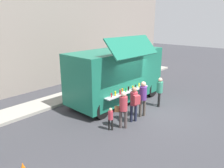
{
  "coord_description": "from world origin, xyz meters",
  "views": [
    {
      "loc": [
        -8.95,
        -5.14,
        4.56
      ],
      "look_at": [
        -0.71,
        2.02,
        1.3
      ],
      "focal_mm": 34.65,
      "sensor_mm": 36.0,
      "label": 1
    }
  ],
  "objects_px": {
    "food_truck_main": "(116,74)",
    "customer_rear_waiting": "(123,107)",
    "customer_front_ordering": "(143,96)",
    "child_near_queue": "(111,117)",
    "customer_mid_with_backpack": "(134,101)",
    "trash_bin": "(127,74)",
    "customer_extra_browsing": "(160,89)"
  },
  "relations": [
    {
      "from": "trash_bin",
      "to": "customer_extra_browsing",
      "type": "bearing_deg",
      "value": -124.57
    },
    {
      "from": "customer_mid_with_backpack",
      "to": "child_near_queue",
      "type": "height_order",
      "value": "customer_mid_with_backpack"
    },
    {
      "from": "food_truck_main",
      "to": "trash_bin",
      "type": "distance_m",
      "value": 4.85
    },
    {
      "from": "customer_rear_waiting",
      "to": "child_near_queue",
      "type": "distance_m",
      "value": 0.69
    },
    {
      "from": "child_near_queue",
      "to": "customer_mid_with_backpack",
      "type": "bearing_deg",
      "value": -48.5
    },
    {
      "from": "child_near_queue",
      "to": "customer_extra_browsing",
      "type": "bearing_deg",
      "value": -39.51
    },
    {
      "from": "customer_rear_waiting",
      "to": "customer_extra_browsing",
      "type": "xyz_separation_m",
      "value": [
        3.26,
        0.06,
        -0.04
      ]
    },
    {
      "from": "food_truck_main",
      "to": "child_near_queue",
      "type": "bearing_deg",
      "value": -141.81
    },
    {
      "from": "customer_front_ordering",
      "to": "child_near_queue",
      "type": "xyz_separation_m",
      "value": [
        -2.06,
        0.24,
        -0.43
      ]
    },
    {
      "from": "customer_extra_browsing",
      "to": "customer_mid_with_backpack",
      "type": "bearing_deg",
      "value": 66.35
    },
    {
      "from": "customer_extra_browsing",
      "to": "child_near_queue",
      "type": "bearing_deg",
      "value": 61.47
    },
    {
      "from": "trash_bin",
      "to": "customer_front_ordering",
      "type": "xyz_separation_m",
      "value": [
        -4.84,
        -4.58,
        0.54
      ]
    },
    {
      "from": "customer_front_ordering",
      "to": "customer_mid_with_backpack",
      "type": "xyz_separation_m",
      "value": [
        -0.75,
        -0.05,
        -0.02
      ]
    },
    {
      "from": "trash_bin",
      "to": "child_near_queue",
      "type": "relative_size",
      "value": 0.99
    },
    {
      "from": "food_truck_main",
      "to": "customer_rear_waiting",
      "type": "relative_size",
      "value": 3.42
    },
    {
      "from": "trash_bin",
      "to": "customer_rear_waiting",
      "type": "relative_size",
      "value": 0.6
    },
    {
      "from": "trash_bin",
      "to": "customer_front_ordering",
      "type": "distance_m",
      "value": 6.68
    },
    {
      "from": "trash_bin",
      "to": "customer_extra_browsing",
      "type": "distance_m",
      "value": 5.55
    },
    {
      "from": "child_near_queue",
      "to": "trash_bin",
      "type": "bearing_deg",
      "value": -4.1
    },
    {
      "from": "food_truck_main",
      "to": "trash_bin",
      "type": "relative_size",
      "value": 5.7
    },
    {
      "from": "food_truck_main",
      "to": "customer_front_ordering",
      "type": "xyz_separation_m",
      "value": [
        -0.73,
        -2.26,
        -0.57
      ]
    },
    {
      "from": "food_truck_main",
      "to": "customer_rear_waiting",
      "type": "height_order",
      "value": "food_truck_main"
    },
    {
      "from": "food_truck_main",
      "to": "customer_front_ordering",
      "type": "bearing_deg",
      "value": -105.65
    },
    {
      "from": "customer_mid_with_backpack",
      "to": "trash_bin",
      "type": "bearing_deg",
      "value": -23.66
    },
    {
      "from": "trash_bin",
      "to": "child_near_queue",
      "type": "bearing_deg",
      "value": -147.8
    },
    {
      "from": "customer_front_ordering",
      "to": "customer_extra_browsing",
      "type": "bearing_deg",
      "value": -69.05
    },
    {
      "from": "customer_front_ordering",
      "to": "child_near_queue",
      "type": "distance_m",
      "value": 2.12
    },
    {
      "from": "food_truck_main",
      "to": "customer_mid_with_backpack",
      "type": "xyz_separation_m",
      "value": [
        -1.48,
        -2.3,
        -0.59
      ]
    },
    {
      "from": "customer_rear_waiting",
      "to": "child_near_queue",
      "type": "relative_size",
      "value": 1.65
    },
    {
      "from": "customer_rear_waiting",
      "to": "food_truck_main",
      "type": "bearing_deg",
      "value": 12.24
    },
    {
      "from": "trash_bin",
      "to": "customer_rear_waiting",
      "type": "height_order",
      "value": "customer_rear_waiting"
    },
    {
      "from": "customer_front_ordering",
      "to": "customer_extra_browsing",
      "type": "xyz_separation_m",
      "value": [
        1.7,
        0.02,
        -0.09
      ]
    }
  ]
}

